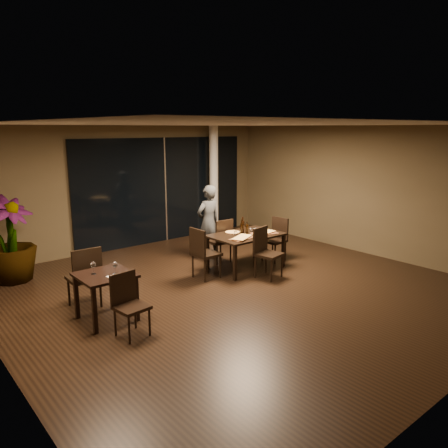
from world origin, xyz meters
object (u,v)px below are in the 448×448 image
chair_side_far (85,274)px  bottle_c (243,225)px  chair_main_near (265,250)px  chair_main_right (277,237)px  potted_plant (10,239)px  main_table (246,238)px  bottle_b (247,228)px  chair_side_near (128,301)px  diner (208,222)px  side_table (105,282)px  chair_main_left (203,251)px  bottle_a (242,227)px  chair_main_far (221,238)px

chair_side_far → bottle_c: (3.48, 0.01, 0.34)m
chair_main_near → chair_main_right: bearing=21.7°
potted_plant → bottle_c: potted_plant is taller
main_table → bottle_b: 0.21m
chair_main_near → chair_side_near: chair_main_near is taller
main_table → diner: diner is taller
side_table → bottle_b: bottle_b is taller
side_table → chair_main_left: bearing=13.6°
diner → bottle_a: bearing=92.0°
side_table → diner: (3.25, 1.61, 0.22)m
diner → bottle_c: diner is taller
main_table → chair_main_left: 1.11m
chair_main_right → bottle_b: size_ratio=3.58×
chair_main_far → diner: (-0.01, 0.44, 0.30)m
chair_main_left → potted_plant: size_ratio=0.61×
side_table → chair_side_far: size_ratio=0.76×
chair_main_near → chair_side_far: 3.48m
diner → bottle_b: diner is taller
main_table → bottle_c: size_ratio=4.33×
main_table → bottle_a: bottle_a is taller
chair_main_near → chair_main_right: (1.02, 0.66, -0.02)m
diner → potted_plant: diner is taller
chair_side_far → bottle_c: 3.50m
chair_side_far → bottle_b: chair_side_far is taller
chair_main_near → diner: size_ratio=0.60×
chair_main_near → chair_side_far: bearing=156.2°
potted_plant → bottle_c: 4.62m
chair_main_near → bottle_a: size_ratio=3.14×
bottle_c → chair_main_far: bearing=106.2°
main_table → chair_main_right: chair_main_right is taller
potted_plant → chair_side_near: bearing=-79.1°
chair_main_near → chair_side_near: bearing=178.0°
diner → bottle_b: bearing=95.9°
bottle_b → chair_main_far: bearing=102.5°
chair_side_near → bottle_b: size_ratio=3.40×
chair_main_right → chair_side_far: chair_side_far is taller
chair_main_near → bottle_b: bottle_b is taller
main_table → chair_main_left: size_ratio=1.45×
main_table → diner: 1.13m
chair_side_near → bottle_b: 3.60m
main_table → chair_main_right: bearing=0.9°
chair_main_right → potted_plant: (-4.99, 2.31, 0.30)m
chair_main_near → chair_side_far: (-3.40, 0.77, 0.03)m
chair_main_far → diner: bearing=-85.5°
chair_main_right → bottle_c: 1.01m
chair_main_left → bottle_a: (1.04, 0.00, 0.33)m
bottle_b → chair_main_right: bearing=1.6°
chair_main_far → chair_side_near: (-3.24, -1.83, -0.04)m
diner → potted_plant: bearing=-19.9°
potted_plant → bottle_b: (4.06, -2.34, 0.04)m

